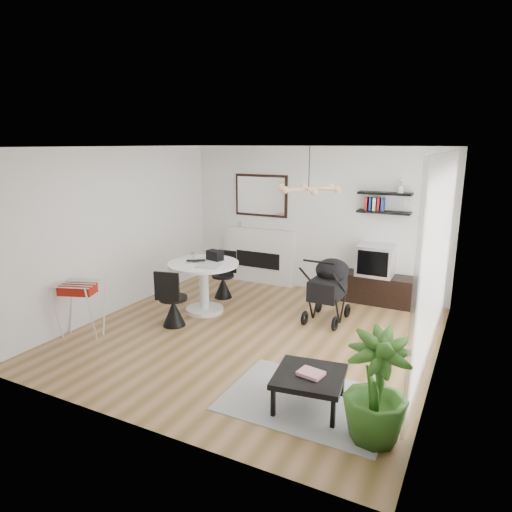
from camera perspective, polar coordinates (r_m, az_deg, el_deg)
The scene contains 25 objects.
floor at distance 6.82m, azimuth -0.41°, elevation -9.84°, with size 5.00×5.00×0.00m, color brown.
ceiling at distance 6.24m, azimuth -0.46°, elevation 13.49°, with size 5.00×5.00×0.00m, color white.
wall_back at distance 8.65m, azimuth 7.24°, elevation 4.52°, with size 5.00×5.00×0.00m, color white.
wall_left at distance 7.84m, azimuth -16.89°, elevation 3.06°, with size 5.00×5.00×0.00m, color white.
wall_right at distance 5.72m, azimuth 22.38°, elevation -1.28°, with size 5.00×5.00×0.00m, color white.
sheer_curtain at distance 5.92m, azimuth 21.60°, elevation -0.72°, with size 0.04×3.60×2.60m, color white.
fireplace at distance 9.14m, azimuth 0.45°, elevation 0.88°, with size 1.50×0.17×2.16m.
shelf_lower at distance 8.14m, azimuth 15.68°, elevation 5.31°, with size 0.90×0.25×0.04m, color black.
shelf_upper at distance 8.10m, azimuth 15.83°, elevation 7.54°, with size 0.90×0.25×0.04m, color black.
pendant_lamp at distance 6.26m, azimuth 6.60°, elevation 8.36°, with size 0.90×0.90×0.10m, color tan, non-canonical shape.
tv_console at distance 8.33m, azimuth 14.92°, elevation -3.99°, with size 1.34×0.47×0.50m, color black.
crt_tv at distance 8.20m, azimuth 14.76°, elevation -0.49°, with size 0.61×0.54×0.54m.
dining_table at distance 7.58m, azimuth -6.54°, elevation -2.94°, with size 1.16×1.16×0.85m.
laptop at distance 7.54m, azimuth -7.55°, elevation -0.69°, with size 0.31×0.20×0.02m, color black.
black_bag at distance 7.64m, azimuth -5.16°, elevation 0.09°, with size 0.27×0.16×0.16m, color black.
newspaper at distance 7.28m, azimuth -5.95°, elevation -1.24°, with size 0.36×0.29×0.01m, color beige.
drinking_glass at distance 7.84m, azimuth -7.87°, elevation 0.12°, with size 0.06×0.06×0.09m, color white.
chair_far at distance 8.35m, azimuth -4.09°, elevation -3.40°, with size 0.40×0.41×0.85m.
chair_near at distance 7.15m, azimuth -10.33°, elevation -6.44°, with size 0.45×0.47×0.91m.
drying_rack at distance 7.07m, azimuth -21.03°, elevation -6.12°, with size 0.69×0.67×0.83m.
stroller at distance 7.33m, azimuth 9.06°, elevation -4.37°, with size 0.56×0.91×1.09m.
rug at distance 5.27m, azimuth 6.40°, elevation -17.52°, with size 1.78×1.28×0.01m, color #9F9F9F.
coffee_table at distance 5.02m, azimuth 6.70°, elevation -14.85°, with size 0.81×0.81×0.37m.
magazines at distance 4.97m, azimuth 6.87°, elevation -14.35°, with size 0.26×0.20×0.04m, color #D23449.
potted_plant at distance 4.54m, azimuth 14.81°, elevation -15.64°, with size 0.61×0.61×1.09m, color #2C5C1A.
Camera 1 is at (2.88, -5.54, 2.75)m, focal length 32.00 mm.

